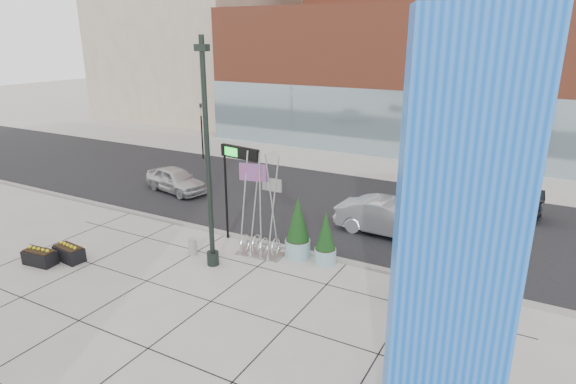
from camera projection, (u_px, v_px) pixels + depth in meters
The scene contains 19 objects.
ground at pixel (206, 282), 17.86m from camera, with size 160.00×160.00×0.00m, color #9E9991.
street_asphalt at pixel (321, 204), 26.18m from camera, with size 80.00×12.00×0.02m, color black.
curb_edge at pixel (263, 242), 21.17m from camera, with size 80.00×0.30×0.12m, color gray.
tower_podium at pixel (424, 79), 38.20m from camera, with size 34.00×10.00×11.00m, color #97432C.
tower_glass_front at pixel (405, 125), 35.12m from camera, with size 34.00×0.60×5.00m, color #8CA5B2.
blue_pylon at pixel (457, 245), 10.18m from camera, with size 3.05×2.17×9.30m.
lamp_post at pixel (209, 178), 18.15m from camera, with size 0.57×0.48×8.76m.
public_art_sculpture at pixel (260, 229), 19.76m from camera, with size 2.04×1.17×4.42m.
concrete_bollard at pixel (193, 247), 20.03m from camera, with size 0.35×0.35×0.69m, color gray.
overhead_street_sign at pixel (239, 160), 20.33m from camera, with size 2.04×0.51×4.34m.
round_planter_east at pixel (412, 267), 16.13m from camera, with size 1.11×1.11×2.77m.
round_planter_mid at pixel (326, 239), 19.07m from camera, with size 0.88×0.88×2.19m.
round_planter_west at pixel (298, 229), 19.58m from camera, with size 1.05×1.05×2.62m.
box_planter_north at pixel (40, 256), 19.18m from camera, with size 1.38×0.81×0.72m.
box_planter_south at pixel (69, 253), 19.52m from camera, with size 1.39×0.79×0.73m.
car_white_west at pixel (176, 180), 28.02m from camera, with size 1.70×4.21×1.44m, color silver.
car_silver_mid at pixel (389, 218), 21.92m from camera, with size 1.70×4.88×1.61m, color #9C9FA3.
car_dark_east at pixel (489, 201), 24.48m from camera, with size 2.02×4.96×1.44m, color black.
traffic_signal at pixel (202, 128), 35.15m from camera, with size 0.15×0.18×4.10m.
Camera 1 is at (10.36, -12.50, 8.70)m, focal length 30.00 mm.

